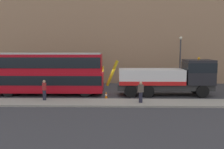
% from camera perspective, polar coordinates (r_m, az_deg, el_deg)
% --- Properties ---
extents(ground_plane, '(120.00, 120.00, 0.00)m').
position_cam_1_polar(ground_plane, '(26.24, -0.36, -4.26)').
color(ground_plane, '#38383D').
extents(near_kerb, '(60.00, 2.80, 0.15)m').
position_cam_1_polar(near_kerb, '(22.11, -0.66, -6.04)').
color(near_kerb, gray).
rests_on(near_kerb, ground_plane).
extents(building_facade, '(60.00, 1.50, 16.00)m').
position_cam_1_polar(building_facade, '(34.36, 0.03, 11.72)').
color(building_facade, '#9E7A5B').
rests_on(building_facade, ground_plane).
extents(recovery_tow_truck, '(10.15, 2.69, 3.67)m').
position_cam_1_polar(recovery_tow_truck, '(26.10, 12.20, -0.55)').
color(recovery_tow_truck, '#2D2D2D').
rests_on(recovery_tow_truck, ground_plane).
extents(double_decker_bus, '(11.06, 2.61, 4.06)m').
position_cam_1_polar(double_decker_bus, '(26.49, -13.91, 0.53)').
color(double_decker_bus, '#B70C19').
rests_on(double_decker_bus, ground_plane).
extents(pedestrian_onlooker, '(0.43, 0.48, 1.71)m').
position_cam_1_polar(pedestrian_onlooker, '(23.40, -14.25, -3.29)').
color(pedestrian_onlooker, '#232333').
rests_on(pedestrian_onlooker, near_kerb).
extents(pedestrian_bystander, '(0.48, 0.43, 1.71)m').
position_cam_1_polar(pedestrian_bystander, '(21.80, 6.15, -3.82)').
color(pedestrian_bystander, '#232333').
rests_on(pedestrian_bystander, near_kerb).
extents(traffic_cone_near_bus, '(0.36, 0.36, 0.72)m').
position_cam_1_polar(traffic_cone_near_bus, '(23.80, -1.26, -4.51)').
color(traffic_cone_near_bus, orange).
rests_on(traffic_cone_near_bus, ground_plane).
extents(street_lamp, '(0.36, 0.36, 5.83)m').
position_cam_1_polar(street_lamp, '(32.88, 14.37, 3.75)').
color(street_lamp, '#38383D').
rests_on(street_lamp, ground_plane).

